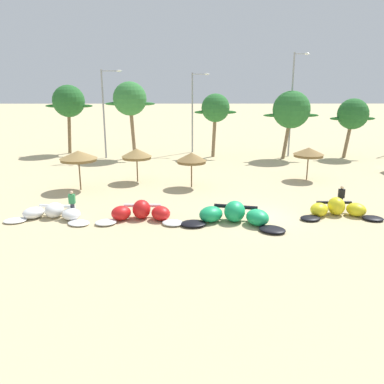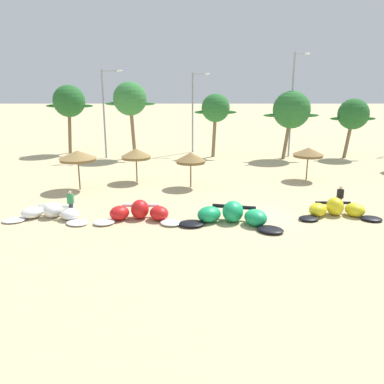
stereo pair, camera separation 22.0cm
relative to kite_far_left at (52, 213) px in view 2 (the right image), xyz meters
name	(u,v)px [view 2 (the right image)]	position (x,y,z in m)	size (l,w,h in m)	color
ground_plane	(256,217)	(12.00, 0.22, -0.34)	(260.00, 260.00, 0.00)	#C6B284
kite_far_left	(52,213)	(0.00, 0.00, 0.00)	(5.31, 2.72, 0.88)	white
kite_left	(141,213)	(5.21, -0.24, 0.09)	(5.27, 2.42, 1.11)	white
kite_left_of_center	(234,216)	(10.55, -0.83, 0.12)	(5.97, 3.46, 1.20)	black
kite_center	(338,210)	(16.88, 0.42, 0.07)	(5.09, 2.33, 1.06)	black
beach_umbrella_near_van	(79,156)	(-0.08, 6.58, 2.21)	(2.73, 2.73, 2.94)	brown
beach_umbrella_middle	(137,154)	(3.84, 9.06, 1.94)	(2.39, 2.39, 2.69)	brown
beach_umbrella_near_palms	(192,158)	(8.18, 7.29, 1.93)	(2.26, 2.26, 2.67)	brown
beach_umbrella_outermost	(310,152)	(17.65, 9.67, 1.94)	(2.45, 2.45, 2.66)	brown
person_near_kites	(72,204)	(1.13, 0.26, 0.48)	(0.36, 0.24, 1.62)	#383842
person_by_umbrellas	(341,199)	(17.38, 1.36, 0.48)	(0.36, 0.24, 1.62)	#383842
palm_leftmost	(71,102)	(-5.17, 22.50, 5.35)	(5.21, 3.47, 7.49)	brown
palm_left	(131,99)	(1.94, 19.62, 5.71)	(5.14, 3.43, 7.83)	#7F6647
palm_left_of_gap	(217,109)	(10.74, 20.29, 4.73)	(4.43, 2.95, 6.62)	#7F6647
palm_center_left	(293,110)	(18.38, 19.07, 4.66)	(5.68, 3.79, 6.94)	#7F6647
palm_center_right	(355,115)	(24.93, 19.67, 4.17)	(4.76, 3.17, 6.15)	#7F6647
lamppost_west	(107,109)	(-0.62, 19.61, 4.73)	(2.14, 0.24, 8.98)	gray
lamppost_west_center	(196,108)	(8.51, 23.20, 4.59)	(1.95, 0.24, 8.75)	gray
lamppost_east_center	(294,101)	(18.79, 20.43, 5.53)	(1.63, 0.24, 10.67)	gray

